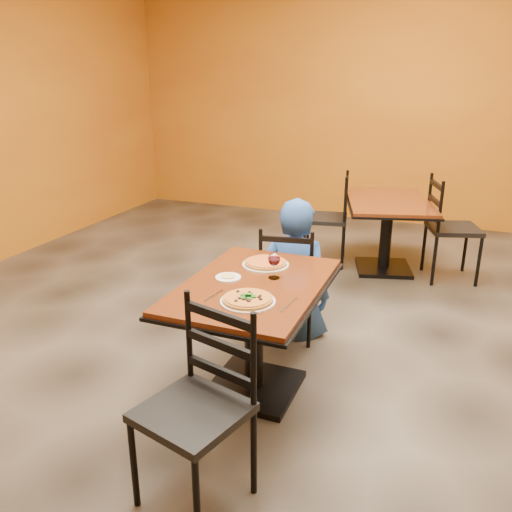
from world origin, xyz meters
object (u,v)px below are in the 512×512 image
at_px(plate_main, 248,301).
at_px(chair_main_near, 193,413).
at_px(chair_main_far, 289,281).
at_px(chair_second_right, 453,229).
at_px(chair_second_left, 326,219).
at_px(side_plate, 228,277).
at_px(plate_far, 266,265).
at_px(diner, 295,267).
at_px(table_main, 254,312).
at_px(table_second, 387,218).
at_px(pizza_main, 248,299).
at_px(wine_glass, 274,264).
at_px(pizza_far, 266,262).

bearing_deg(plate_main, chair_main_near, -89.23).
relative_size(chair_main_far, chair_second_right, 0.89).
bearing_deg(chair_main_far, chair_second_left, -94.16).
relative_size(chair_main_near, chair_main_far, 1.08).
xyz_separation_m(chair_second_left, side_plate, (0.01, -2.53, 0.27)).
xyz_separation_m(chair_main_near, chair_second_right, (1.01, 3.51, 0.02)).
bearing_deg(chair_main_near, plate_far, 110.97).
bearing_deg(diner, table_main, 91.88).
relative_size(plate_main, plate_far, 1.00).
distance_m(chair_main_near, chair_second_right, 3.65).
height_order(table_second, plate_far, plate_far).
relative_size(chair_second_left, side_plate, 6.11).
distance_m(table_second, diner, 1.72).
height_order(table_second, chair_main_near, chair_main_near).
bearing_deg(chair_second_left, pizza_main, -5.41).
distance_m(table_main, chair_main_far, 0.82).
height_order(plate_main, wine_glass, wine_glass).
relative_size(table_main, chair_main_near, 1.26).
bearing_deg(plate_main, pizza_main, 0.00).
xyz_separation_m(table_second, plate_far, (-0.49, -2.22, 0.20)).
bearing_deg(plate_main, pizza_far, 100.98).
bearing_deg(chair_second_right, plate_main, 142.36).
bearing_deg(plate_far, diner, 86.58).
bearing_deg(table_second, plate_far, -102.48).
height_order(table_second, chair_second_left, chair_second_left).
height_order(table_main, pizza_far, pizza_far).
xyz_separation_m(chair_main_near, side_plate, (-0.26, 0.98, 0.27)).
bearing_deg(pizza_far, table_second, 77.52).
relative_size(table_main, chair_main_far, 1.36).
distance_m(diner, pizza_far, 0.61).
xyz_separation_m(table_main, chair_main_near, (0.08, -0.97, -0.07)).
bearing_deg(table_second, chair_second_left, 180.00).
xyz_separation_m(chair_main_far, pizza_main, (0.11, -1.09, 0.32)).
xyz_separation_m(chair_main_near, pizza_far, (-0.12, 1.28, 0.28)).
height_order(chair_second_left, side_plate, chair_second_left).
distance_m(table_second, chair_second_right, 0.64).
distance_m(table_main, wine_glass, 0.32).
height_order(chair_second_left, wine_glass, chair_second_left).
relative_size(chair_main_far, plate_main, 2.92).
xyz_separation_m(chair_main_near, wine_glass, (0.00, 1.09, 0.35)).
relative_size(plate_main, side_plate, 1.94).
bearing_deg(pizza_main, table_second, 82.35).
bearing_deg(wine_glass, diner, 97.03).
bearing_deg(chair_second_right, pizza_far, 135.28).
bearing_deg(chair_main_far, table_second, -115.01).
distance_m(pizza_main, side_plate, 0.38).
relative_size(table_main, wine_glass, 6.83).
height_order(table_second, pizza_main, pizza_main).
distance_m(chair_second_right, side_plate, 2.84).
bearing_deg(side_plate, pizza_far, 65.87).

